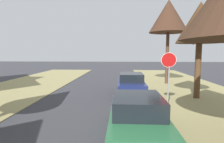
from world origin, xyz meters
name	(u,v)px	position (x,y,z in m)	size (l,w,h in m)	color
stop_sign_far	(169,68)	(4.13, 9.15, 2.20)	(0.81, 0.26, 2.97)	#9EA0A5
street_tree_right_mid_b	(200,24)	(6.54, 11.21, 4.84)	(2.92, 2.92, 6.14)	brown
street_tree_right_far	(168,17)	(5.98, 16.76, 6.39)	(3.60, 3.60, 7.91)	#523728
parked_sedan_green	(137,119)	(2.14, 5.53, 0.72)	(1.95, 4.41, 1.57)	#28663D
parked_sedan_navy	(131,85)	(2.28, 12.09, 0.72)	(1.95, 4.41, 1.57)	navy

